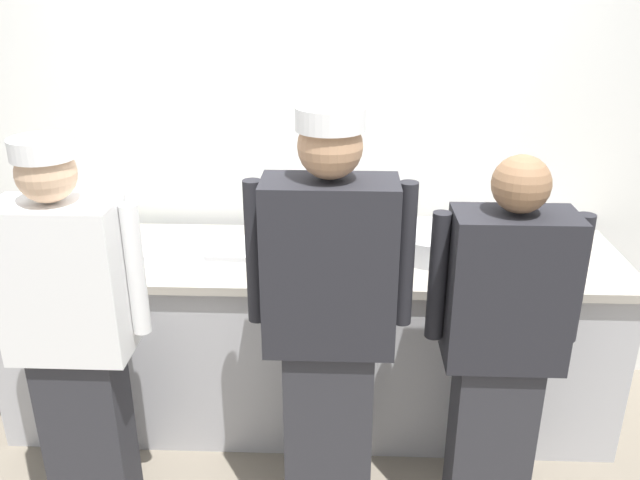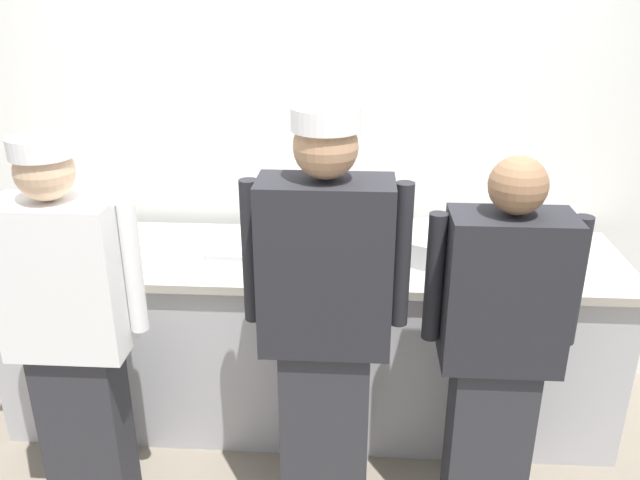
{
  "view_description": "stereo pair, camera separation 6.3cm",
  "coord_description": "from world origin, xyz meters",
  "px_view_note": "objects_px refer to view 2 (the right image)",
  "views": [
    {
      "loc": [
        0.17,
        -2.46,
        2.16
      ],
      "look_at": [
        0.06,
        0.39,
        0.99
      ],
      "focal_mm": 36.45,
      "sensor_mm": 36.0,
      "label": 1
    },
    {
      "loc": [
        0.23,
        -2.45,
        2.16
      ],
      "look_at": [
        0.06,
        0.39,
        0.99
      ],
      "focal_mm": 36.45,
      "sensor_mm": 36.0,
      "label": 2
    }
  ],
  "objects_px": {
    "plate_stack_front": "(133,253)",
    "mixing_bowl_steel": "(435,244)",
    "sheet_tray": "(255,248)",
    "squeeze_bottle_primary": "(111,219)",
    "ramekin_yellow_sauce": "(363,250)",
    "squeeze_bottle_secondary": "(520,253)",
    "chef_far_right": "(498,346)",
    "ramekin_red_sauce": "(357,240)",
    "chef_center": "(325,321)",
    "plate_stack_rear": "(323,246)",
    "ramekin_green_sauce": "(502,248)",
    "chef_near_left": "(71,328)",
    "deli_cup": "(494,260)"
  },
  "relations": [
    {
      "from": "chef_center",
      "to": "plate_stack_front",
      "type": "xyz_separation_m",
      "value": [
        -0.95,
        0.6,
        -0.01
      ]
    },
    {
      "from": "squeeze_bottle_secondary",
      "to": "ramekin_red_sauce",
      "type": "distance_m",
      "value": 0.78
    },
    {
      "from": "ramekin_yellow_sauce",
      "to": "deli_cup",
      "type": "xyz_separation_m",
      "value": [
        0.59,
        -0.13,
        0.02
      ]
    },
    {
      "from": "chef_near_left",
      "to": "mixing_bowl_steel",
      "type": "relative_size",
      "value": 4.11
    },
    {
      "from": "ramekin_green_sauce",
      "to": "ramekin_red_sauce",
      "type": "distance_m",
      "value": 0.7
    },
    {
      "from": "squeeze_bottle_secondary",
      "to": "ramekin_yellow_sauce",
      "type": "distance_m",
      "value": 0.72
    },
    {
      "from": "chef_center",
      "to": "squeeze_bottle_primary",
      "type": "height_order",
      "value": "chef_center"
    },
    {
      "from": "mixing_bowl_steel",
      "to": "ramekin_red_sauce",
      "type": "bearing_deg",
      "value": 163.02
    },
    {
      "from": "plate_stack_rear",
      "to": "chef_far_right",
      "type": "bearing_deg",
      "value": -44.08
    },
    {
      "from": "chef_far_right",
      "to": "squeeze_bottle_secondary",
      "type": "bearing_deg",
      "value": 71.48
    },
    {
      "from": "plate_stack_rear",
      "to": "squeeze_bottle_primary",
      "type": "distance_m",
      "value": 1.1
    },
    {
      "from": "mixing_bowl_steel",
      "to": "squeeze_bottle_secondary",
      "type": "relative_size",
      "value": 2.06
    },
    {
      "from": "ramekin_red_sauce",
      "to": "squeeze_bottle_secondary",
      "type": "bearing_deg",
      "value": -21.1
    },
    {
      "from": "chef_center",
      "to": "mixing_bowl_steel",
      "type": "xyz_separation_m",
      "value": [
        0.48,
        0.72,
        0.03
      ]
    },
    {
      "from": "ramekin_yellow_sauce",
      "to": "chef_far_right",
      "type": "bearing_deg",
      "value": -51.66
    },
    {
      "from": "plate_stack_rear",
      "to": "plate_stack_front",
      "type": "bearing_deg",
      "value": -171.87
    },
    {
      "from": "squeeze_bottle_primary",
      "to": "ramekin_green_sauce",
      "type": "bearing_deg",
      "value": -2.81
    },
    {
      "from": "mixing_bowl_steel",
      "to": "sheet_tray",
      "type": "distance_m",
      "value": 0.87
    },
    {
      "from": "mixing_bowl_steel",
      "to": "deli_cup",
      "type": "relative_size",
      "value": 3.94
    },
    {
      "from": "mixing_bowl_steel",
      "to": "squeeze_bottle_primary",
      "type": "relative_size",
      "value": 1.99
    },
    {
      "from": "chef_center",
      "to": "plate_stack_rear",
      "type": "height_order",
      "value": "chef_center"
    },
    {
      "from": "chef_near_left",
      "to": "chef_center",
      "type": "distance_m",
      "value": 1.0
    },
    {
      "from": "chef_far_right",
      "to": "plate_stack_front",
      "type": "height_order",
      "value": "chef_far_right"
    },
    {
      "from": "squeeze_bottle_primary",
      "to": "squeeze_bottle_secondary",
      "type": "relative_size",
      "value": 1.03
    },
    {
      "from": "plate_stack_rear",
      "to": "ramekin_green_sauce",
      "type": "distance_m",
      "value": 0.87
    },
    {
      "from": "chef_far_right",
      "to": "squeeze_bottle_secondary",
      "type": "relative_size",
      "value": 8.16
    },
    {
      "from": "chef_center",
      "to": "sheet_tray",
      "type": "distance_m",
      "value": 0.82
    },
    {
      "from": "chef_center",
      "to": "ramekin_red_sauce",
      "type": "xyz_separation_m",
      "value": [
        0.12,
        0.84,
        -0.01
      ]
    },
    {
      "from": "plate_stack_front",
      "to": "mixing_bowl_steel",
      "type": "bearing_deg",
      "value": 4.96
    },
    {
      "from": "sheet_tray",
      "to": "squeeze_bottle_secondary",
      "type": "height_order",
      "value": "squeeze_bottle_secondary"
    },
    {
      "from": "mixing_bowl_steel",
      "to": "ramekin_yellow_sauce",
      "type": "height_order",
      "value": "mixing_bowl_steel"
    },
    {
      "from": "ramekin_red_sauce",
      "to": "deli_cup",
      "type": "distance_m",
      "value": 0.68
    },
    {
      "from": "chef_far_right",
      "to": "ramekin_yellow_sauce",
      "type": "bearing_deg",
      "value": 128.34
    },
    {
      "from": "plate_stack_front",
      "to": "ramekin_red_sauce",
      "type": "height_order",
      "value": "plate_stack_front"
    },
    {
      "from": "chef_near_left",
      "to": "ramekin_red_sauce",
      "type": "bearing_deg",
      "value": 37.14
    },
    {
      "from": "squeeze_bottle_secondary",
      "to": "ramekin_green_sauce",
      "type": "bearing_deg",
      "value": 97.9
    },
    {
      "from": "chef_near_left",
      "to": "plate_stack_front",
      "type": "distance_m",
      "value": 0.61
    },
    {
      "from": "plate_stack_rear",
      "to": "chef_center",
      "type": "bearing_deg",
      "value": -85.87
    },
    {
      "from": "chef_center",
      "to": "chef_far_right",
      "type": "relative_size",
      "value": 1.1
    },
    {
      "from": "chef_center",
      "to": "plate_stack_rear",
      "type": "distance_m",
      "value": 0.73
    },
    {
      "from": "chef_far_right",
      "to": "ramekin_red_sauce",
      "type": "xyz_separation_m",
      "value": [
        -0.55,
        0.81,
        0.09
      ]
    },
    {
      "from": "plate_stack_front",
      "to": "deli_cup",
      "type": "bearing_deg",
      "value": -1.27
    },
    {
      "from": "sheet_tray",
      "to": "chef_center",
      "type": "bearing_deg",
      "value": -62.21
    },
    {
      "from": "plate_stack_front",
      "to": "mixing_bowl_steel",
      "type": "relative_size",
      "value": 0.57
    },
    {
      "from": "mixing_bowl_steel",
      "to": "squeeze_bottle_primary",
      "type": "bearing_deg",
      "value": 175.16
    },
    {
      "from": "plate_stack_front",
      "to": "chef_near_left",
      "type": "bearing_deg",
      "value": -94.87
    },
    {
      "from": "squeeze_bottle_primary",
      "to": "ramekin_yellow_sauce",
      "type": "relative_size",
      "value": 2.24
    },
    {
      "from": "plate_stack_rear",
      "to": "mixing_bowl_steel",
      "type": "bearing_deg",
      "value": -0.36
    },
    {
      "from": "chef_center",
      "to": "plate_stack_front",
      "type": "bearing_deg",
      "value": 147.64
    },
    {
      "from": "chef_near_left",
      "to": "ramekin_yellow_sauce",
      "type": "relative_size",
      "value": 18.31
    }
  ]
}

